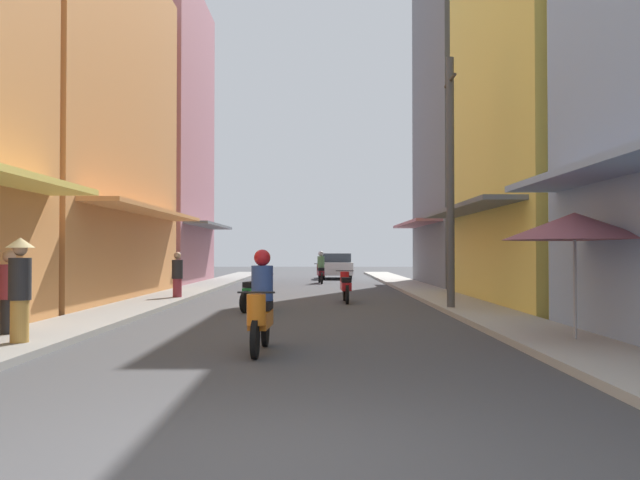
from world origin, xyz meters
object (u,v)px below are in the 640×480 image
motorbike_orange (262,306)px  parked_car (337,266)px  vendor_umbrella (576,226)px  utility_pole (451,181)px  motorbike_blue (263,267)px  motorbike_red (347,286)px  pedestrian_far (178,277)px  pedestrian_foreground (10,295)px  motorbike_green (258,291)px  pedestrian_crossing (21,287)px  motorbike_maroon (322,269)px

motorbike_orange → parked_car: bearing=86.1°
vendor_umbrella → utility_pole: (-0.81, 6.00, 1.40)m
motorbike_blue → utility_pole: bearing=-70.1°
motorbike_red → pedestrian_far: size_ratio=1.18×
utility_pole → pedestrian_far: bearing=155.2°
motorbike_blue → pedestrian_foreground: motorbike_blue is taller
motorbike_orange → vendor_umbrella: (5.09, 0.61, 1.26)m
vendor_umbrella → utility_pole: size_ratio=0.35×
vendor_umbrella → parked_car: bearing=97.0°
pedestrian_foreground → motorbike_green: bearing=56.2°
utility_pole → parked_car: bearing=96.8°
motorbike_red → motorbike_blue: motorbike_blue is taller
pedestrian_far → pedestrian_crossing: size_ratio=0.87×
motorbike_green → motorbike_orange: size_ratio=0.96×
parked_car → utility_pole: size_ratio=0.62×
pedestrian_far → vendor_umbrella: bearing=-48.0°
motorbike_green → pedestrian_foreground: (-3.76, -5.62, 0.28)m
motorbike_maroon → motorbike_blue: size_ratio=1.00×
pedestrian_far → motorbike_blue: bearing=84.6°
motorbike_maroon → utility_pole: 15.36m
pedestrian_foreground → vendor_umbrella: vendor_umbrella is taller
utility_pole → motorbike_red: bearing=130.4°
motorbike_green → pedestrian_crossing: 7.38m
motorbike_red → parked_car: (0.15, 17.28, 0.24)m
motorbike_orange → pedestrian_crossing: 3.82m
motorbike_maroon → pedestrian_foreground: size_ratio=1.15×
motorbike_maroon → motorbike_orange: bearing=-92.5°
pedestrian_far → pedestrian_foreground: size_ratio=0.98×
motorbike_orange → pedestrian_far: bearing=109.2°
motorbike_blue → pedestrian_foreground: size_ratio=1.15×
motorbike_red → motorbike_maroon: size_ratio=1.00×
motorbike_red → parked_car: bearing=89.5°
motorbike_red → pedestrian_crossing: size_ratio=1.03×
motorbike_red → vendor_umbrella: vendor_umbrella is taller
pedestrian_far → pedestrian_foreground: (-0.93, -8.97, 0.02)m
pedestrian_foreground → vendor_umbrella: 9.69m
motorbike_green → utility_pole: bearing=-3.1°
motorbike_green → motorbike_orange: 6.94m
motorbike_maroon → pedestrian_crossing: size_ratio=1.02×
pedestrian_far → utility_pole: 9.03m
motorbike_maroon → utility_pole: bearing=-77.2°
motorbike_maroon → pedestrian_far: bearing=-112.1°
motorbike_red → motorbike_orange: (-1.69, -9.65, 0.20)m
motorbike_red → vendor_umbrella: (3.40, -9.04, 1.46)m
motorbike_blue → pedestrian_far: bearing=-95.4°
parked_car → utility_pole: utility_pole is taller
pedestrian_far → utility_pole: (7.85, -3.63, 2.60)m
vendor_umbrella → pedestrian_crossing: bearing=-177.3°
motorbike_green → motorbike_blue: size_ratio=0.96×
motorbike_blue → pedestrian_crossing: 24.41m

